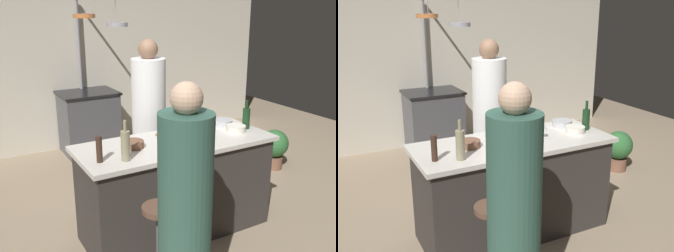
{
  "view_description": "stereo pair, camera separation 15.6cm",
  "coord_description": "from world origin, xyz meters",
  "views": [
    {
      "loc": [
        -1.7,
        -2.83,
        2.06
      ],
      "look_at": [
        0.0,
        0.15,
        1.0
      ],
      "focal_mm": 41.92,
      "sensor_mm": 36.0,
      "label": 1
    },
    {
      "loc": [
        -1.57,
        -2.91,
        2.06
      ],
      "look_at": [
        0.0,
        0.15,
        1.0
      ],
      "focal_mm": 41.92,
      "sensor_mm": 36.0,
      "label": 2
    }
  ],
  "objects": [
    {
      "name": "pepper_mill",
      "position": [
        -0.77,
        -0.13,
        1.01
      ],
      "size": [
        0.05,
        0.05,
        0.21
      ],
      "primitive_type": "cylinder",
      "color": "#382319",
      "rests_on": "kitchen_island"
    },
    {
      "name": "back_wall",
      "position": [
        0.0,
        2.85,
        1.3
      ],
      "size": [
        6.4,
        0.16,
        2.6
      ],
      "primitive_type": "cube",
      "color": "beige",
      "rests_on": "ground_plane"
    },
    {
      "name": "wine_glass_near_right_guest",
      "position": [
        0.28,
        -0.05,
        1.01
      ],
      "size": [
        0.07,
        0.07,
        0.15
      ],
      "color": "silver",
      "rests_on": "kitchen_island"
    },
    {
      "name": "potted_plant",
      "position": [
        1.89,
        0.65,
        0.3
      ],
      "size": [
        0.36,
        0.36,
        0.52
      ],
      "color": "brown",
      "rests_on": "ground_plane"
    },
    {
      "name": "wine_bottle_green",
      "position": [
        -0.04,
        -0.12,
        1.02
      ],
      "size": [
        0.07,
        0.07,
        0.3
      ],
      "color": "#193D23",
      "rests_on": "kitchen_island"
    },
    {
      "name": "wine_bottle_white",
      "position": [
        -0.58,
        -0.2,
        1.03
      ],
      "size": [
        0.07,
        0.07,
        0.32
      ],
      "color": "gray",
      "rests_on": "kitchen_island"
    },
    {
      "name": "mixing_bowl_wooden",
      "position": [
        -0.41,
        0.03,
        0.93
      ],
      "size": [
        0.18,
        0.18,
        0.06
      ],
      "primitive_type": "cylinder",
      "color": "brown",
      "rests_on": "kitchen_island"
    },
    {
      "name": "guest_left",
      "position": [
        -0.51,
        -0.96,
        0.76
      ],
      "size": [
        0.35,
        0.35,
        1.64
      ],
      "color": "#33594C",
      "rests_on": "ground_plane"
    },
    {
      "name": "kitchen_island",
      "position": [
        0.0,
        0.0,
        0.45
      ],
      "size": [
        1.8,
        0.72,
        0.9
      ],
      "color": "#332D2B",
      "rests_on": "ground_plane"
    },
    {
      "name": "overhead_pot_rack",
      "position": [
        -0.06,
        1.99,
        1.64
      ],
      "size": [
        0.59,
        1.45,
        2.17
      ],
      "color": "gray",
      "rests_on": "ground_plane"
    },
    {
      "name": "wine_glass_by_chef",
      "position": [
        -0.1,
        -0.27,
        1.01
      ],
      "size": [
        0.07,
        0.07,
        0.15
      ],
      "color": "silver",
      "rests_on": "kitchen_island"
    },
    {
      "name": "bar_stool_left",
      "position": [
        -0.51,
        -0.62,
        0.38
      ],
      "size": [
        0.28,
        0.28,
        0.68
      ],
      "color": "#4C4C51",
      "rests_on": "ground_plane"
    },
    {
      "name": "wine_bottle_rose",
      "position": [
        -0.18,
        -0.2,
        1.01
      ],
      "size": [
        0.07,
        0.07,
        0.29
      ],
      "color": "#B78C8E",
      "rests_on": "kitchen_island"
    },
    {
      "name": "cutting_board",
      "position": [
        0.07,
        0.12,
        0.91
      ],
      "size": [
        0.32,
        0.22,
        0.02
      ],
      "primitive_type": "cube",
      "color": "#997047",
      "rests_on": "kitchen_island"
    },
    {
      "name": "stove_range",
      "position": [
        0.0,
        2.45,
        0.45
      ],
      "size": [
        0.8,
        0.64,
        0.89
      ],
      "color": "#47474C",
      "rests_on": "ground_plane"
    },
    {
      "name": "mixing_bowl_steel",
      "position": [
        0.65,
        0.18,
        0.93
      ],
      "size": [
        0.2,
        0.2,
        0.06
      ],
      "primitive_type": "cylinder",
      "color": "#B7B7BC",
      "rests_on": "kitchen_island"
    },
    {
      "name": "ground_plane",
      "position": [
        0.0,
        0.0,
        0.0
      ],
      "size": [
        9.0,
        9.0,
        0.0
      ],
      "primitive_type": "plane",
      "color": "gray"
    },
    {
      "name": "mixing_bowl_ceramic",
      "position": [
        0.64,
        -0.04,
        0.93
      ],
      "size": [
        0.19,
        0.19,
        0.06
      ],
      "primitive_type": "cylinder",
      "color": "silver",
      "rests_on": "kitchen_island"
    },
    {
      "name": "wine_bottle_red",
      "position": [
        0.79,
        -0.02,
        1.01
      ],
      "size": [
        0.07,
        0.07,
        0.29
      ],
      "color": "#143319",
      "rests_on": "kitchen_island"
    },
    {
      "name": "chef",
      "position": [
        0.14,
        0.81,
        0.8
      ],
      "size": [
        0.37,
        0.37,
        1.73
      ],
      "color": "white",
      "rests_on": "ground_plane"
    }
  ]
}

